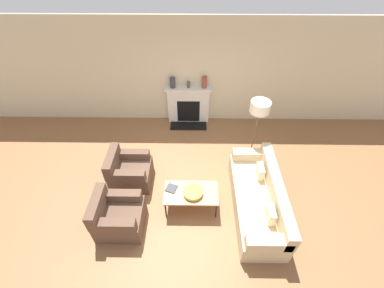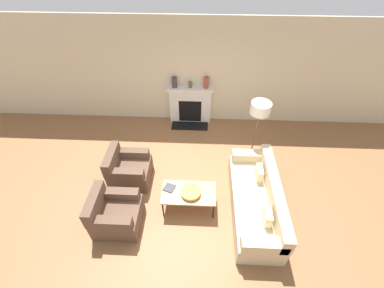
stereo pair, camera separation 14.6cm
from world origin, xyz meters
name	(u,v)px [view 1 (the left image)]	position (x,y,z in m)	size (l,w,h in m)	color
ground_plane	(195,200)	(0.00, 0.00, 0.00)	(18.00, 18.00, 0.00)	brown
wall_back	(196,73)	(0.00, 2.97, 1.45)	(18.00, 0.06, 2.90)	beige
fireplace	(188,105)	(-0.20, 2.83, 0.54)	(1.28, 0.59, 1.10)	silver
couch	(259,199)	(1.30, -0.19, 0.31)	(0.87, 2.30, 0.82)	#CCB78E
armchair_near	(117,216)	(-1.48, -0.62, 0.32)	(0.88, 0.81, 0.83)	brown
armchair_far	(129,171)	(-1.48, 0.52, 0.32)	(0.88, 0.81, 0.83)	brown
coffee_table	(191,193)	(-0.08, -0.15, 0.42)	(1.09, 0.60, 0.46)	tan
bowl	(193,192)	(-0.04, -0.19, 0.51)	(0.39, 0.39, 0.09)	gold
book	(171,188)	(-0.48, -0.06, 0.47)	(0.26, 0.27, 0.02)	#38383D
floor_lamp	(259,112)	(1.40, 1.35, 1.36)	(0.44, 0.44, 1.64)	brown
mantel_vase_left	(173,83)	(-0.62, 2.84, 1.25)	(0.14, 0.14, 0.28)	#3D383D
mantel_vase_center_left	(188,85)	(-0.19, 2.84, 1.19)	(0.09, 0.09, 0.17)	brown
mantel_vase_center_right	(204,82)	(0.23, 2.84, 1.26)	(0.13, 0.13, 0.31)	brown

